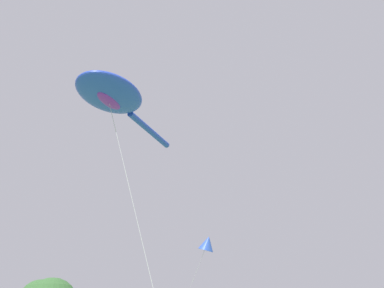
% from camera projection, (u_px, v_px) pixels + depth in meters
% --- Properties ---
extents(big_show_kite, '(8.95, 8.21, 14.04)m').
position_uv_depth(big_show_kite, '(112.00, 96.00, 22.43)').
color(big_show_kite, blue).
rests_on(big_show_kite, ground).
extents(small_kite_triangle_green, '(2.53, 3.55, 8.83)m').
position_uv_depth(small_kite_triangle_green, '(207.00, 243.00, 30.84)').
color(small_kite_triangle_green, blue).
rests_on(small_kite_triangle_green, ground).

